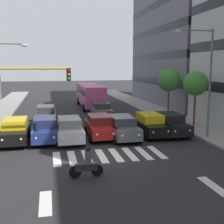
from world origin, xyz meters
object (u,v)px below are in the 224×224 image
object	(u,v)px
car_1	(150,124)
car_row2_0	(46,115)
car_6	(15,131)
bus_behind_traffic	(90,93)
car_row2_1	(101,110)
street_lamp_left	(205,73)
car_2	(122,127)
traffic_light_gantry	(10,96)
car_0	(170,124)
street_tree_1	(196,84)
street_tree_2	(169,80)
car_5	(45,129)
car_4	(69,129)
car_3	(100,126)
motorcycle_with_rider	(87,165)

from	to	relation	value
car_1	car_row2_0	world-z (taller)	same
car_6	bus_behind_traffic	xyz separation A→B (m)	(-7.75, -16.49, 0.97)
car_row2_1	street_lamp_left	size ratio (longest dim) A/B	0.56
car_2	car_row2_1	bearing A→B (deg)	-89.35
car_row2_1	traffic_light_gantry	world-z (taller)	traffic_light_gantry
street_lamp_left	bus_behind_traffic	bearing A→B (deg)	-72.38
car_0	street_tree_1	bearing A→B (deg)	-144.99
car_row2_0	car_row2_1	world-z (taller)	same
car_6	street_lamp_left	distance (m)	14.31
car_2	traffic_light_gantry	distance (m)	8.62
bus_behind_traffic	traffic_light_gantry	world-z (taller)	traffic_light_gantry
car_6	street_tree_2	world-z (taller)	street_tree_2
car_0	car_5	distance (m)	9.70
car_2	car_6	bearing A→B (deg)	-4.08
car_4	car_5	distance (m)	1.78
car_2	street_tree_1	xyz separation A→B (m)	(-7.42, -2.81, 3.01)
car_1	car_4	world-z (taller)	same
car_row2_1	bus_behind_traffic	distance (m)	8.54
car_0	traffic_light_gantry	distance (m)	12.41
car_0	car_1	distance (m)	1.63
car_3	car_0	bearing A→B (deg)	176.71
car_2	car_3	bearing A→B (deg)	-25.81
motorcycle_with_rider	street_tree_2	bearing A→B (deg)	-125.41
car_0	car_4	distance (m)	7.99
car_0	car_3	bearing A→B (deg)	-3.29
car_3	street_tree_1	distance (m)	9.71
car_5	bus_behind_traffic	world-z (taller)	bus_behind_traffic
car_5	traffic_light_gantry	size ratio (longest dim) A/B	0.81
car_row2_1	street_lamp_left	xyz separation A→B (m)	(-5.94, 9.91, 4.06)
car_0	car_3	distance (m)	5.64
street_tree_1	car_0	bearing A→B (deg)	35.01
car_6	street_lamp_left	xyz separation A→B (m)	(-13.59, 1.89, 4.06)
car_1	street_tree_2	size ratio (longest dim) A/B	0.89
street_tree_1	car_1	bearing A→B (deg)	24.14
car_1	motorcycle_with_rider	bearing A→B (deg)	51.21
car_1	car_row2_1	bearing A→B (deg)	-72.57
car_4	car_6	xyz separation A→B (m)	(3.80, -0.42, 0.00)
car_1	traffic_light_gantry	distance (m)	10.96
car_1	street_tree_1	xyz separation A→B (m)	(-5.00, -2.24, 3.01)
car_row2_0	traffic_light_gantry	bearing A→B (deg)	79.64
car_3	street_tree_2	xyz separation A→B (m)	(-9.01, -7.82, 3.01)
car_row2_1	car_3	bearing A→B (deg)	79.14
car_4	car_row2_1	bearing A→B (deg)	-114.51
car_2	car_row2_0	bearing A→B (deg)	-50.76
car_0	car_2	size ratio (longest dim) A/B	1.00
car_2	traffic_light_gantry	size ratio (longest dim) A/B	0.81
street_tree_1	car_5	bearing A→B (deg)	9.63
bus_behind_traffic	street_tree_2	xyz separation A→B (m)	(-7.42, 8.46, 2.04)
car_2	motorcycle_with_rider	xyz separation A→B (m)	(3.61, 6.92, -0.24)
car_4	car_row2_0	distance (m)	6.99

